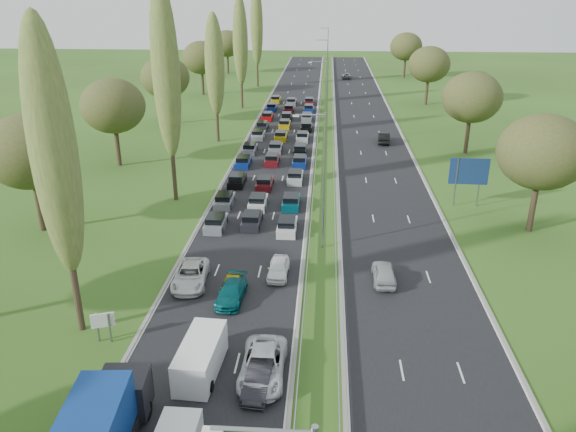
# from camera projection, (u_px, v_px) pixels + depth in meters

# --- Properties ---
(ground) EXTENTS (260.00, 260.00, 0.00)m
(ground) POSITION_uv_depth(u_px,v_px,m) (325.00, 141.00, 83.94)
(ground) COLOR #2D4F18
(ground) RESTS_ON ground
(near_carriageway) EXTENTS (10.50, 215.00, 0.04)m
(near_carriageway) POSITION_uv_depth(u_px,v_px,m) (282.00, 137.00, 86.68)
(near_carriageway) COLOR black
(near_carriageway) RESTS_ON ground
(far_carriageway) EXTENTS (10.50, 215.00, 0.04)m
(far_carriageway) POSITION_uv_depth(u_px,v_px,m) (369.00, 138.00, 85.82)
(far_carriageway) COLOR black
(far_carriageway) RESTS_ON ground
(central_reservation) EXTENTS (2.36, 215.00, 0.32)m
(central_reservation) POSITION_uv_depth(u_px,v_px,m) (325.00, 134.00, 86.04)
(central_reservation) COLOR gray
(central_reservation) RESTS_ON ground
(lamp_columns) EXTENTS (0.18, 140.18, 12.00)m
(lamp_columns) POSITION_uv_depth(u_px,v_px,m) (326.00, 104.00, 79.82)
(lamp_columns) COLOR gray
(lamp_columns) RESTS_ON ground
(poplar_row) EXTENTS (2.80, 127.80, 22.44)m
(poplar_row) POSITION_uv_depth(u_px,v_px,m) (198.00, 66.00, 69.35)
(poplar_row) COLOR #2D2116
(poplar_row) RESTS_ON ground
(woodland_left) EXTENTS (8.00, 166.00, 11.10)m
(woodland_left) POSITION_uv_depth(u_px,v_px,m) (103.00, 112.00, 66.68)
(woodland_left) COLOR #2D2116
(woodland_left) RESTS_ON ground
(woodland_right) EXTENTS (8.00, 153.00, 11.10)m
(woodland_right) POSITION_uv_depth(u_px,v_px,m) (488.00, 110.00, 67.48)
(woodland_right) COLOR #2D2116
(woodland_right) RESTS_ON ground
(traffic_queue_fill) EXTENTS (9.10, 67.84, 0.80)m
(traffic_queue_fill) POSITION_uv_depth(u_px,v_px,m) (279.00, 143.00, 81.59)
(traffic_queue_fill) COLOR slate
(traffic_queue_fill) RESTS_ON ground
(near_car_2) EXTENTS (2.92, 5.56, 1.49)m
(near_car_2) POSITION_uv_depth(u_px,v_px,m) (191.00, 275.00, 43.30)
(near_car_2) COLOR silver
(near_car_2) RESTS_ON near_carriageway
(near_car_7) EXTENTS (2.05, 4.57, 1.30)m
(near_car_7) POSITION_uv_depth(u_px,v_px,m) (232.00, 292.00, 41.08)
(near_car_7) COLOR #054D51
(near_car_7) RESTS_ON near_carriageway
(near_car_8) EXTENTS (1.64, 3.85, 1.30)m
(near_car_8) POSITION_uv_depth(u_px,v_px,m) (232.00, 287.00, 41.77)
(near_car_8) COLOR #B6AA0C
(near_car_8) RESTS_ON near_carriageway
(near_car_9) EXTENTS (1.72, 4.13, 1.33)m
(near_car_9) POSITION_uv_depth(u_px,v_px,m) (259.00, 379.00, 31.94)
(near_car_9) COLOR black
(near_car_9) RESTS_ON near_carriageway
(near_car_10) EXTENTS (2.59, 5.61, 1.56)m
(near_car_10) POSITION_uv_depth(u_px,v_px,m) (263.00, 365.00, 32.93)
(near_car_10) COLOR #B9BDC4
(near_car_10) RESTS_ON near_carriageway
(near_car_12) EXTENTS (1.68, 3.98, 1.34)m
(near_car_12) POSITION_uv_depth(u_px,v_px,m) (278.00, 268.00, 44.57)
(near_car_12) COLOR white
(near_car_12) RESTS_ON near_carriageway
(far_car_0) EXTENTS (1.72, 4.28, 1.46)m
(far_car_0) POSITION_uv_depth(u_px,v_px,m) (384.00, 273.00, 43.69)
(far_car_0) COLOR #9EA3A7
(far_car_0) RESTS_ON far_carriageway
(far_car_1) EXTENTS (1.95, 4.78, 1.54)m
(far_car_1) POSITION_uv_depth(u_px,v_px,m) (384.00, 138.00, 82.87)
(far_car_1) COLOR black
(far_car_1) RESTS_ON far_carriageway
(far_car_2) EXTENTS (2.32, 4.85, 1.33)m
(far_car_2) POSITION_uv_depth(u_px,v_px,m) (346.00, 76.00, 141.82)
(far_car_2) COLOR gray
(far_car_2) RESTS_ON far_carriageway
(white_van_rear) EXTENTS (2.07, 5.29, 2.13)m
(white_van_rear) POSITION_uv_depth(u_px,v_px,m) (202.00, 355.00, 33.37)
(white_van_rear) COLOR white
(white_van_rear) RESTS_ON near_carriageway
(info_sign) EXTENTS (1.45, 0.58, 2.10)m
(info_sign) POSITION_uv_depth(u_px,v_px,m) (103.00, 323.00, 35.99)
(info_sign) COLOR gray
(info_sign) RESTS_ON ground
(direction_sign) EXTENTS (4.00, 0.22, 5.20)m
(direction_sign) POSITION_uv_depth(u_px,v_px,m) (469.00, 173.00, 57.84)
(direction_sign) COLOR gray
(direction_sign) RESTS_ON ground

